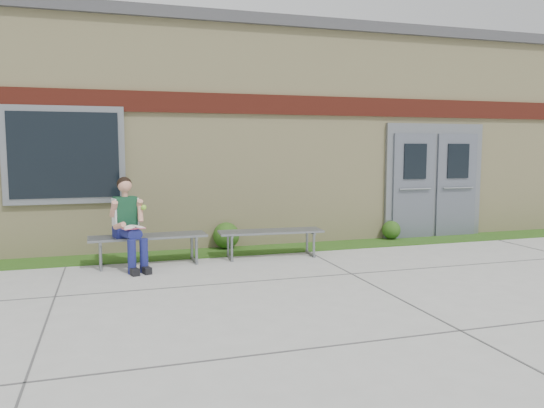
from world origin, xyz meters
name	(u,v)px	position (x,y,z in m)	size (l,w,h in m)	color
ground	(298,288)	(0.00, 0.00, 0.00)	(80.00, 80.00, 0.00)	#9E9E99
grass_strip	(248,250)	(0.00, 2.60, 0.01)	(16.00, 0.80, 0.02)	#224512
school_building	(211,135)	(0.00, 5.99, 2.10)	(16.20, 6.22, 4.20)	beige
bench_left	(148,242)	(-1.76, 2.00, 0.36)	(1.81, 0.55, 0.47)	slate
bench_right	(271,236)	(0.24, 2.00, 0.35)	(1.76, 0.59, 0.45)	slate
girl	(129,221)	(-2.06, 1.80, 0.72)	(0.58, 0.87, 1.39)	navy
shrub_mid	(226,235)	(-0.34, 2.85, 0.26)	(0.47, 0.47, 0.47)	#224512
shrub_east	(391,230)	(2.99, 2.85, 0.20)	(0.36, 0.36, 0.36)	#224512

